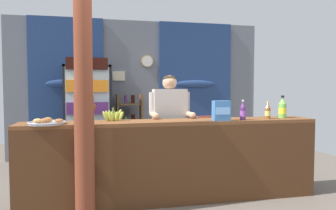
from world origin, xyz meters
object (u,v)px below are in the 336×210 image
(soda_bottle_lime_soda, at_px, (282,108))
(soda_bottle_iced_tea, at_px, (268,111))
(snack_box_biscuit, at_px, (221,111))
(pastry_tray, at_px, (47,122))
(stall_counter, at_px, (175,154))
(plastic_lawn_chair, at_px, (204,136))
(shopkeeper, at_px, (170,117))
(bottle_shelf_rack, at_px, (130,125))
(soda_bottle_grape_soda, at_px, (243,111))
(drink_fridge, at_px, (88,107))
(timber_post, at_px, (84,100))
(banana_bunch, at_px, (113,116))

(soda_bottle_lime_soda, distance_m, soda_bottle_iced_tea, 0.27)
(snack_box_biscuit, height_order, pastry_tray, snack_box_biscuit)
(stall_counter, bearing_deg, snack_box_biscuit, -4.71)
(plastic_lawn_chair, height_order, pastry_tray, pastry_tray)
(plastic_lawn_chair, height_order, shopkeeper, shopkeeper)
(bottle_shelf_rack, distance_m, plastic_lawn_chair, 1.41)
(soda_bottle_lime_soda, distance_m, soda_bottle_grape_soda, 0.63)
(stall_counter, height_order, soda_bottle_iced_tea, soda_bottle_iced_tea)
(stall_counter, height_order, drink_fridge, drink_fridge)
(timber_post, bearing_deg, soda_bottle_grape_soda, 7.03)
(plastic_lawn_chair, distance_m, pastry_tray, 2.97)
(plastic_lawn_chair, xyz_separation_m, soda_bottle_grape_soda, (-0.12, -1.78, 0.57))
(plastic_lawn_chair, bearing_deg, soda_bottle_grape_soda, -93.94)
(bottle_shelf_rack, height_order, soda_bottle_iced_tea, bottle_shelf_rack)
(banana_bunch, bearing_deg, pastry_tray, -164.65)
(soda_bottle_lime_soda, bearing_deg, pastry_tray, -177.31)
(plastic_lawn_chair, distance_m, shopkeeper, 1.58)
(snack_box_biscuit, bearing_deg, drink_fridge, 125.42)
(stall_counter, bearing_deg, soda_bottle_lime_soda, 4.95)
(pastry_tray, bearing_deg, banana_bunch, 15.35)
(plastic_lawn_chair, xyz_separation_m, shopkeeper, (-0.89, -1.22, 0.46))
(timber_post, distance_m, bottle_shelf_rack, 2.78)
(drink_fridge, height_order, plastic_lawn_chair, drink_fridge)
(soda_bottle_lime_soda, relative_size, pastry_tray, 0.75)
(drink_fridge, relative_size, snack_box_biscuit, 7.89)
(bottle_shelf_rack, bearing_deg, drink_fridge, -164.51)
(bottle_shelf_rack, xyz_separation_m, soda_bottle_iced_tea, (1.49, -2.35, 0.41))
(snack_box_biscuit, relative_size, pastry_tray, 0.61)
(shopkeeper, xyz_separation_m, soda_bottle_lime_soda, (1.39, -0.42, 0.12))
(soda_bottle_grape_soda, distance_m, snack_box_biscuit, 0.29)
(timber_post, distance_m, drink_fridge, 2.44)
(stall_counter, relative_size, shopkeeper, 2.31)
(soda_bottle_iced_tea, xyz_separation_m, soda_bottle_grape_soda, (-0.36, -0.06, 0.01))
(shopkeeper, height_order, soda_bottle_iced_tea, shopkeeper)
(timber_post, relative_size, shopkeeper, 1.68)
(bottle_shelf_rack, xyz_separation_m, banana_bunch, (-0.39, -2.21, 0.37))
(stall_counter, xyz_separation_m, drink_fridge, (-1.05, 2.18, 0.43))
(banana_bunch, bearing_deg, soda_bottle_lime_soda, -1.55)
(soda_bottle_grape_soda, height_order, snack_box_biscuit, soda_bottle_grape_soda)
(bottle_shelf_rack, distance_m, snack_box_biscuit, 2.61)
(stall_counter, xyz_separation_m, snack_box_biscuit, (0.54, -0.04, 0.50))
(soda_bottle_grape_soda, bearing_deg, snack_box_biscuit, -175.21)
(stall_counter, relative_size, drink_fridge, 1.89)
(stall_counter, xyz_separation_m, soda_bottle_lime_soda, (1.44, 0.12, 0.50))
(soda_bottle_lime_soda, bearing_deg, shopkeeper, 163.31)
(drink_fridge, height_order, soda_bottle_lime_soda, drink_fridge)
(drink_fridge, distance_m, plastic_lawn_chair, 2.10)
(stall_counter, distance_m, drink_fridge, 2.46)
(timber_post, xyz_separation_m, snack_box_biscuit, (1.54, 0.20, -0.14))
(plastic_lawn_chair, bearing_deg, bottle_shelf_rack, 153.43)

